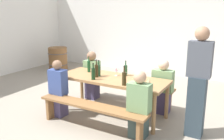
# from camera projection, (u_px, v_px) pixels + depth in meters

# --- Properties ---
(ground_plane) EXTENTS (24.00, 24.00, 0.00)m
(ground_plane) POSITION_uv_depth(u_px,v_px,m) (112.00, 114.00, 4.86)
(ground_plane) COLOR gray
(back_wall) EXTENTS (14.00, 0.20, 3.20)m
(back_wall) POSITION_uv_depth(u_px,v_px,m) (170.00, 23.00, 7.49)
(back_wall) COLOR silver
(back_wall) RESTS_ON ground
(tasting_table) EXTENTS (2.13, 0.82, 0.75)m
(tasting_table) POSITION_uv_depth(u_px,v_px,m) (112.00, 81.00, 4.70)
(tasting_table) COLOR #9E7247
(tasting_table) RESTS_ON ground
(bench_near) EXTENTS (2.03, 0.30, 0.45)m
(bench_near) POSITION_uv_depth(u_px,v_px,m) (91.00, 110.00, 4.18)
(bench_near) COLOR olive
(bench_near) RESTS_ON ground
(bench_far) EXTENTS (2.03, 0.30, 0.45)m
(bench_far) POSITION_uv_depth(u_px,v_px,m) (128.00, 87.00, 5.37)
(bench_far) COLOR olive
(bench_far) RESTS_ON ground
(wine_bottle_0) EXTENTS (0.07, 0.07, 0.34)m
(wine_bottle_0) POSITION_uv_depth(u_px,v_px,m) (96.00, 71.00, 4.68)
(wine_bottle_0) COLOR #332814
(wine_bottle_0) RESTS_ON tasting_table
(wine_bottle_1) EXTENTS (0.07, 0.07, 0.32)m
(wine_bottle_1) POSITION_uv_depth(u_px,v_px,m) (99.00, 70.00, 4.77)
(wine_bottle_1) COLOR #234C2D
(wine_bottle_1) RESTS_ON tasting_table
(wine_bottle_2) EXTENTS (0.07, 0.07, 0.34)m
(wine_bottle_2) POSITION_uv_depth(u_px,v_px,m) (124.00, 78.00, 4.19)
(wine_bottle_2) COLOR #332814
(wine_bottle_2) RESTS_ON tasting_table
(wine_bottle_3) EXTENTS (0.06, 0.06, 0.33)m
(wine_bottle_3) POSITION_uv_depth(u_px,v_px,m) (89.00, 66.00, 5.06)
(wine_bottle_3) COLOR #194723
(wine_bottle_3) RESTS_ON tasting_table
(wine_bottle_4) EXTENTS (0.07, 0.07, 0.31)m
(wine_bottle_4) POSITION_uv_depth(u_px,v_px,m) (93.00, 73.00, 4.53)
(wine_bottle_4) COLOR #143319
(wine_bottle_4) RESTS_ON tasting_table
(wine_bottle_5) EXTENTS (0.07, 0.07, 0.30)m
(wine_bottle_5) POSITION_uv_depth(u_px,v_px,m) (126.00, 70.00, 4.80)
(wine_bottle_5) COLOR #234C2D
(wine_bottle_5) RESTS_ON tasting_table
(wine_glass_0) EXTENTS (0.07, 0.07, 0.17)m
(wine_glass_0) POSITION_uv_depth(u_px,v_px,m) (141.00, 73.00, 4.55)
(wine_glass_0) COLOR silver
(wine_glass_0) RESTS_ON tasting_table
(wine_glass_1) EXTENTS (0.07, 0.07, 0.15)m
(wine_glass_1) POSITION_uv_depth(u_px,v_px,m) (149.00, 82.00, 4.07)
(wine_glass_1) COLOR silver
(wine_glass_1) RESTS_ON tasting_table
(wine_glass_2) EXTENTS (0.07, 0.07, 0.17)m
(wine_glass_2) POSITION_uv_depth(u_px,v_px,m) (116.00, 70.00, 4.79)
(wine_glass_2) COLOR silver
(wine_glass_2) RESTS_ON tasting_table
(seated_guest_near_0) EXTENTS (0.33, 0.24, 1.10)m
(seated_guest_near_0) POSITION_uv_depth(u_px,v_px,m) (58.00, 90.00, 4.68)
(seated_guest_near_0) COLOR #4C446D
(seated_guest_near_0) RESTS_ON ground
(seated_guest_near_1) EXTENTS (0.36, 0.24, 1.11)m
(seated_guest_near_1) POSITION_uv_depth(u_px,v_px,m) (139.00, 106.00, 3.87)
(seated_guest_near_1) COLOR #334441
(seated_guest_near_1) RESTS_ON ground
(seated_guest_far_0) EXTENTS (0.35, 0.24, 1.10)m
(seated_guest_far_0) POSITION_uv_depth(u_px,v_px,m) (92.00, 76.00, 5.61)
(seated_guest_far_0) COLOR #433B60
(seated_guest_far_0) RESTS_ON ground
(seated_guest_far_1) EXTENTS (0.40, 0.24, 1.09)m
(seated_guest_far_1) POSITION_uv_depth(u_px,v_px,m) (162.00, 88.00, 4.81)
(seated_guest_far_1) COLOR #3F365A
(seated_guest_far_1) RESTS_ON ground
(standing_host) EXTENTS (0.36, 0.24, 1.77)m
(standing_host) POSITION_uv_depth(u_px,v_px,m) (198.00, 84.00, 3.86)
(standing_host) COLOR #2E3D48
(standing_host) RESTS_ON ground
(wine_barrel) EXTENTS (0.66, 0.66, 0.76)m
(wine_barrel) POSITION_uv_depth(u_px,v_px,m) (58.00, 59.00, 8.35)
(wine_barrel) COLOR brown
(wine_barrel) RESTS_ON ground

